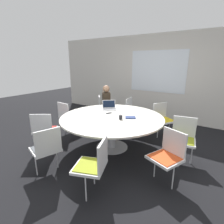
% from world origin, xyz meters
% --- Properties ---
extents(ground_plane, '(16.00, 16.00, 0.00)m').
position_xyz_m(ground_plane, '(0.00, 0.00, 0.00)').
color(ground_plane, black).
extents(wall_back, '(8.00, 0.07, 2.70)m').
position_xyz_m(wall_back, '(0.00, 2.63, 1.35)').
color(wall_back, silver).
rests_on(wall_back, ground_plane).
extents(conference_table, '(2.19, 2.19, 0.72)m').
position_xyz_m(conference_table, '(0.00, 0.00, 0.63)').
color(conference_table, '#B7B7BC').
rests_on(conference_table, ground_plane).
extents(chair_0, '(0.61, 0.61, 0.85)m').
position_xyz_m(chair_0, '(-1.18, 1.28, 0.50)').
color(chair_0, silver).
rests_on(chair_0, ground_plane).
extents(chair_1, '(0.47, 0.45, 0.85)m').
position_xyz_m(chair_1, '(-1.44, 0.05, 0.50)').
color(chair_1, silver).
rests_on(chair_1, ground_plane).
extents(chair_2, '(0.60, 0.60, 0.85)m').
position_xyz_m(chair_2, '(-1.13, -0.89, 0.50)').
color(chair_2, silver).
rests_on(chair_2, ground_plane).
extents(chair_3, '(0.53, 0.55, 0.85)m').
position_xyz_m(chair_3, '(-0.37, -1.39, 0.50)').
color(chair_3, silver).
rests_on(chair_3, ground_plane).
extents(chair_4, '(0.55, 0.56, 0.85)m').
position_xyz_m(chair_4, '(0.58, -1.32, 0.50)').
color(chair_4, silver).
rests_on(chair_4, ground_plane).
extents(chair_5, '(0.57, 0.55, 0.85)m').
position_xyz_m(chair_5, '(1.36, -0.48, 0.50)').
color(chair_5, silver).
rests_on(chair_5, ground_plane).
extents(chair_6, '(0.51, 0.49, 0.85)m').
position_xyz_m(chair_6, '(1.41, 0.32, 0.50)').
color(chair_6, silver).
rests_on(chair_6, ground_plane).
extents(chair_7, '(0.59, 0.60, 0.85)m').
position_xyz_m(chair_7, '(0.70, 1.26, 0.50)').
color(chair_7, silver).
rests_on(chair_7, ground_plane).
extents(chair_8, '(0.47, 0.48, 0.85)m').
position_xyz_m(chair_8, '(-0.23, 1.42, 0.50)').
color(chair_8, silver).
rests_on(chair_8, ground_plane).
extents(person_0, '(0.40, 0.42, 1.20)m').
position_xyz_m(person_0, '(-0.96, 1.15, 0.70)').
color(person_0, '#2D2319').
rests_on(person_0, ground_plane).
extents(laptop, '(0.41, 0.40, 0.21)m').
position_xyz_m(laptop, '(-0.40, 0.47, 0.78)').
color(laptop, silver).
rests_on(laptop, conference_table).
extents(spiral_notebook, '(0.26, 0.24, 0.02)m').
position_xyz_m(spiral_notebook, '(0.37, 0.13, 0.73)').
color(spiral_notebook, navy).
rests_on(spiral_notebook, conference_table).
extents(coffee_cup, '(0.07, 0.07, 0.09)m').
position_xyz_m(coffee_cup, '(0.25, -0.06, 0.77)').
color(coffee_cup, black).
rests_on(coffee_cup, conference_table).
extents(cell_phone, '(0.12, 0.16, 0.01)m').
position_xyz_m(cell_phone, '(-0.19, 0.16, 0.73)').
color(cell_phone, black).
rests_on(cell_phone, conference_table).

